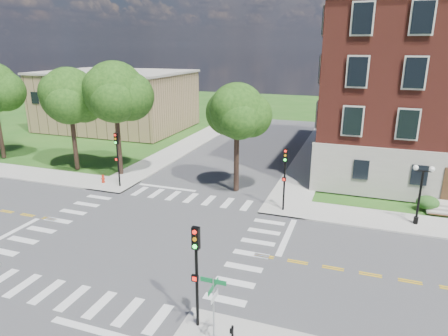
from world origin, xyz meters
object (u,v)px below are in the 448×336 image
(traffic_signal_ne, at_px, (285,171))
(traffic_signal_nw, at_px, (117,153))
(street_sign_pole, at_px, (214,299))
(traffic_signal_se, at_px, (196,264))
(fire_hydrant, at_px, (103,179))
(twin_lamp_west, at_px, (420,191))

(traffic_signal_ne, distance_m, traffic_signal_nw, 14.70)
(traffic_signal_nw, bearing_deg, street_sign_pole, -46.18)
(traffic_signal_ne, height_order, traffic_signal_nw, same)
(traffic_signal_se, distance_m, traffic_signal_nw, 20.03)
(traffic_signal_se, bearing_deg, street_sign_pole, -37.06)
(traffic_signal_ne, bearing_deg, traffic_signal_nw, 178.27)
(traffic_signal_se, bearing_deg, fire_hydrant, 136.41)
(traffic_signal_se, xyz_separation_m, traffic_signal_ne, (0.99, 14.15, 0.00))
(traffic_signal_se, height_order, traffic_signal_ne, same)
(traffic_signal_ne, bearing_deg, fire_hydrant, 177.46)
(traffic_signal_ne, height_order, twin_lamp_west, traffic_signal_ne)
(traffic_signal_ne, relative_size, street_sign_pole, 1.55)
(traffic_signal_nw, distance_m, street_sign_pole, 21.40)
(twin_lamp_west, bearing_deg, fire_hydrant, 179.87)
(traffic_signal_se, bearing_deg, twin_lamp_west, 55.42)
(traffic_signal_nw, bearing_deg, fire_hydrant, 171.44)
(traffic_signal_nw, height_order, twin_lamp_west, traffic_signal_nw)
(street_sign_pole, bearing_deg, traffic_signal_ne, 90.42)
(traffic_signal_se, distance_m, street_sign_pole, 1.63)
(traffic_signal_ne, xyz_separation_m, traffic_signal_nw, (-14.70, 0.45, 0.00))
(traffic_signal_nw, relative_size, street_sign_pole, 1.55)
(traffic_signal_se, distance_m, traffic_signal_ne, 14.19)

